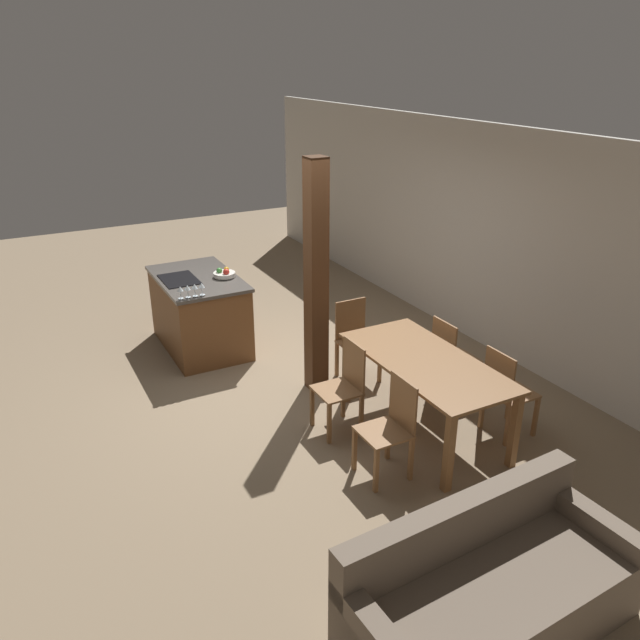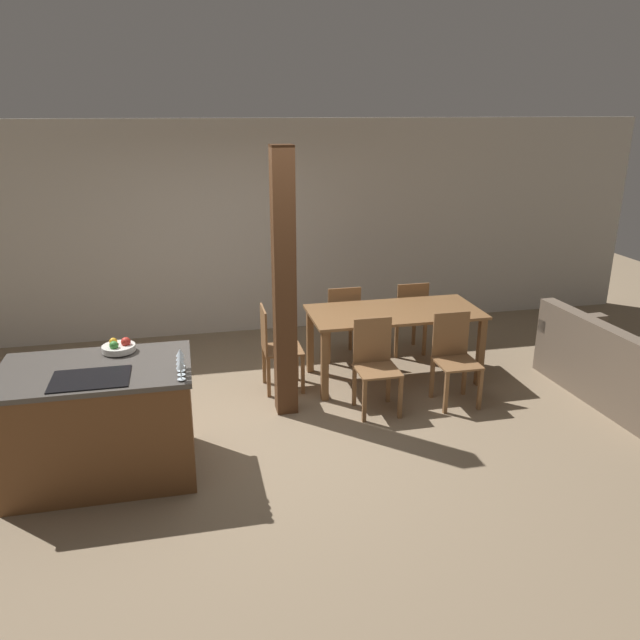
# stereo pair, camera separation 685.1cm
# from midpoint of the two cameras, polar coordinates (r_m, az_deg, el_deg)

# --- Properties ---
(ground_plane) EXTENTS (16.00, 16.00, 0.00)m
(ground_plane) POSITION_cam_midpoint_polar(r_m,az_deg,el_deg) (5.56, 23.76, -13.29)
(ground_plane) COLOR #847056
(wall_back) EXTENTS (11.20, 0.08, 2.70)m
(wall_back) POSITION_cam_midpoint_polar(r_m,az_deg,el_deg) (7.28, 39.46, 3.69)
(wall_back) COLOR beige
(wall_back) RESTS_ON ground_plane
(kitchen_island) EXTENTS (1.45, 0.92, 0.94)m
(kitchen_island) POSITION_cam_midpoint_polar(r_m,az_deg,el_deg) (5.77, 11.42, -4.75)
(kitchen_island) COLOR brown
(kitchen_island) RESTS_ON ground_plane
(fruit_bowl) EXTENTS (0.27, 0.27, 0.11)m
(fruit_bowl) POSITION_cam_midpoint_polar(r_m,az_deg,el_deg) (5.63, 15.20, -0.12)
(fruit_bowl) COLOR silver
(fruit_bowl) RESTS_ON kitchen_island
(wine_glass_near) EXTENTS (0.07, 0.07, 0.15)m
(wine_glass_near) POSITION_cam_midpoint_polar(r_m,az_deg,el_deg) (4.85, 13.16, -2.82)
(wine_glass_near) COLOR silver
(wine_glass_near) RESTS_ON kitchen_island
(wine_glass_middle) EXTENTS (0.07, 0.07, 0.15)m
(wine_glass_middle) POSITION_cam_midpoint_polar(r_m,az_deg,el_deg) (4.90, 13.89, -2.61)
(wine_glass_middle) COLOR silver
(wine_glass_middle) RESTS_ON kitchen_island
(wine_glass_far) EXTENTS (0.07, 0.07, 0.15)m
(wine_glass_far) POSITION_cam_midpoint_polar(r_m,az_deg,el_deg) (4.95, 14.61, -2.41)
(wine_glass_far) COLOR silver
(wine_glass_far) RESTS_ON kitchen_island
(wine_glass_end) EXTENTS (0.07, 0.07, 0.15)m
(wine_glass_end) POSITION_cam_midpoint_polar(r_m,az_deg,el_deg) (5.00, 15.31, -2.22)
(wine_glass_end) COLOR silver
(wine_glass_end) RESTS_ON kitchen_island
(dining_table) EXTENTS (1.82, 0.86, 0.78)m
(dining_table) POSITION_cam_midpoint_polar(r_m,az_deg,el_deg) (5.35, 43.85, -11.29)
(dining_table) COLOR brown
(dining_table) RESTS_ON ground_plane
(dining_chair_near_left) EXTENTS (0.40, 0.40, 0.90)m
(dining_chair_near_left) POSITION_cam_midpoint_polar(r_m,az_deg,el_deg) (4.99, 36.21, -13.98)
(dining_chair_near_left) COLOR brown
(dining_chair_near_left) RESTS_ON ground_plane
(dining_chair_near_right) EXTENTS (0.40, 0.40, 0.90)m
(dining_chair_near_right) POSITION_cam_midpoint_polar(r_m,az_deg,el_deg) (4.82, 45.01, -17.99)
(dining_chair_near_right) COLOR brown
(dining_chair_near_right) RESTS_ON ground_plane
(dining_chair_far_left) EXTENTS (0.40, 0.40, 0.90)m
(dining_chair_far_left) POSITION_cam_midpoint_polar(r_m,az_deg,el_deg) (6.09, 41.96, -9.13)
(dining_chair_far_left) COLOR brown
(dining_chair_far_left) RESTS_ON ground_plane
(dining_chair_far_right) EXTENTS (0.40, 0.40, 0.90)m
(dining_chair_far_right) POSITION_cam_midpoint_polar(r_m,az_deg,el_deg) (5.95, 49.15, -12.11)
(dining_chair_far_right) COLOR brown
(dining_chair_far_right) RESTS_ON ground_plane
(dining_chair_head_end) EXTENTS (0.40, 0.40, 0.90)m
(dining_chair_head_end) POSITION_cam_midpoint_polar(r_m,az_deg,el_deg) (5.82, 31.75, -7.74)
(dining_chair_head_end) COLOR brown
(dining_chair_head_end) RESTS_ON ground_plane
(couch) EXTENTS (0.91, 1.96, 0.83)m
(couch) POSITION_cam_midpoint_polar(r_m,az_deg,el_deg) (4.72, 63.99, -29.26)
(couch) COLOR brown
(couch) RESTS_ON ground_plane
(timber_post) EXTENTS (0.20, 0.20, 2.52)m
(timber_post) POSITION_cam_midpoint_polar(r_m,az_deg,el_deg) (5.08, 30.78, -1.81)
(timber_post) COLOR #4C2D19
(timber_post) RESTS_ON ground_plane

